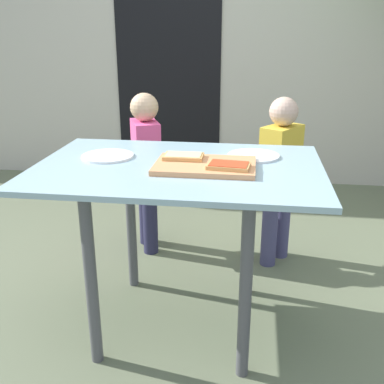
# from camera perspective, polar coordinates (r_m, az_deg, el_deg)

# --- Properties ---
(ground_plane) EXTENTS (16.00, 16.00, 0.00)m
(ground_plane) POSITION_cam_1_polar(r_m,az_deg,el_deg) (2.26, -1.51, -15.91)
(ground_plane) COLOR #626A50
(house_wall_back) EXTENTS (8.00, 0.20, 2.94)m
(house_wall_back) POSITION_cam_1_polar(r_m,az_deg,el_deg) (4.09, 3.81, 22.00)
(house_wall_back) COLOR #BCB7A8
(house_wall_back) RESTS_ON ground
(house_door) EXTENTS (0.90, 0.02, 2.00)m
(house_door) POSITION_cam_1_polar(r_m,az_deg,el_deg) (4.06, -2.97, 15.43)
(house_door) COLOR black
(house_door) RESTS_ON ground
(dining_table) EXTENTS (1.20, 0.81, 0.78)m
(dining_table) POSITION_cam_1_polar(r_m,az_deg,el_deg) (1.94, -1.69, 0.29)
(dining_table) COLOR #90AFBD
(dining_table) RESTS_ON ground
(cutting_board) EXTENTS (0.41, 0.28, 0.02)m
(cutting_board) POSITION_cam_1_polar(r_m,az_deg,el_deg) (1.86, 1.65, 3.31)
(cutting_board) COLOR tan
(cutting_board) RESTS_ON dining_table
(pizza_slice_near_right) EXTENTS (0.17, 0.12, 0.02)m
(pizza_slice_near_right) POSITION_cam_1_polar(r_m,az_deg,el_deg) (1.80, 4.61, 3.30)
(pizza_slice_near_right) COLOR tan
(pizza_slice_near_right) RESTS_ON cutting_board
(pizza_slice_far_left) EXTENTS (0.16, 0.11, 0.02)m
(pizza_slice_far_left) POSITION_cam_1_polar(r_m,az_deg,el_deg) (1.92, -1.07, 4.47)
(pizza_slice_far_left) COLOR tan
(pizza_slice_far_left) RESTS_ON cutting_board
(plate_white_left) EXTENTS (0.23, 0.23, 0.01)m
(plate_white_left) POSITION_cam_1_polar(r_m,az_deg,el_deg) (2.06, -10.49, 4.45)
(plate_white_left) COLOR white
(plate_white_left) RESTS_ON dining_table
(plate_white_right) EXTENTS (0.23, 0.23, 0.01)m
(plate_white_right) POSITION_cam_1_polar(r_m,az_deg,el_deg) (2.05, 7.68, 4.53)
(plate_white_right) COLOR white
(plate_white_right) RESTS_ON dining_table
(child_left) EXTENTS (0.22, 0.28, 0.97)m
(child_left) POSITION_cam_1_polar(r_m,az_deg,el_deg) (2.74, -5.73, 3.46)
(child_left) COLOR #272644
(child_left) RESTS_ON ground
(child_right) EXTENTS (0.25, 0.28, 0.97)m
(child_right) POSITION_cam_1_polar(r_m,az_deg,el_deg) (2.61, 10.89, 2.37)
(child_right) COLOR #45436B
(child_right) RESTS_ON ground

